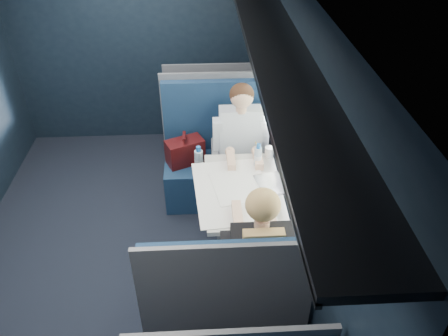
{
  "coord_description": "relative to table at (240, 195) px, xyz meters",
  "views": [
    {
      "loc": [
        0.75,
        -2.78,
        2.97
      ],
      "look_at": [
        0.9,
        0.0,
        0.95
      ],
      "focal_mm": 35.0,
      "sensor_mm": 36.0,
      "label": 1
    }
  ],
  "objects": [
    {
      "name": "ground",
      "position": [
        -1.03,
        0.0,
        -0.67
      ],
      "size": [
        2.8,
        4.2,
        0.01
      ],
      "primitive_type": "cube",
      "color": "black"
    },
    {
      "name": "room_shell",
      "position": [
        -1.01,
        0.0,
        0.81
      ],
      "size": [
        3.0,
        4.4,
        2.4
      ],
      "color": "black",
      "rests_on": "ground"
    },
    {
      "name": "table",
      "position": [
        0.0,
        0.0,
        0.0
      ],
      "size": [
        0.62,
        1.0,
        0.74
      ],
      "color": "#54565E",
      "rests_on": "ground"
    },
    {
      "name": "seat_bay_near",
      "position": [
        -0.2,
        0.87,
        -0.24
      ],
      "size": [
        1.04,
        0.62,
        1.26
      ],
      "color": "#0D213D",
      "rests_on": "ground"
    },
    {
      "name": "seat_bay_far",
      "position": [
        -0.18,
        -0.87,
        -0.25
      ],
      "size": [
        1.04,
        0.62,
        1.26
      ],
      "color": "#0D213D",
      "rests_on": "ground"
    },
    {
      "name": "seat_row_front",
      "position": [
        -0.18,
        1.8,
        -0.25
      ],
      "size": [
        1.04,
        0.51,
        1.16
      ],
      "color": "#0D213D",
      "rests_on": "ground"
    },
    {
      "name": "man",
      "position": [
        0.07,
        0.7,
        0.06
      ],
      "size": [
        0.53,
        0.56,
        1.32
      ],
      "color": "black",
      "rests_on": "ground"
    },
    {
      "name": "woman",
      "position": [
        0.07,
        -0.71,
        0.06
      ],
      "size": [
        0.53,
        0.56,
        1.32
      ],
      "color": "black",
      "rests_on": "ground"
    },
    {
      "name": "papers",
      "position": [
        -0.07,
        -0.03,
        0.08
      ],
      "size": [
        0.65,
        0.89,
        0.01
      ],
      "primitive_type": "cube",
      "rotation": [
        0.0,
        0.0,
        0.09
      ],
      "color": "white",
      "rests_on": "table"
    },
    {
      "name": "laptop",
      "position": [
        0.31,
        0.03,
        0.14
      ],
      "size": [
        0.29,
        0.34,
        0.22
      ],
      "color": "silver",
      "rests_on": "table"
    },
    {
      "name": "bottle_small",
      "position": [
        0.18,
        0.31,
        0.18
      ],
      "size": [
        0.06,
        0.06,
        0.22
      ],
      "color": "silver",
      "rests_on": "table"
    },
    {
      "name": "cup",
      "position": [
        0.3,
        0.44,
        0.13
      ],
      "size": [
        0.08,
        0.08,
        0.1
      ],
      "primitive_type": "cylinder",
      "color": "white",
      "rests_on": "table"
    }
  ]
}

